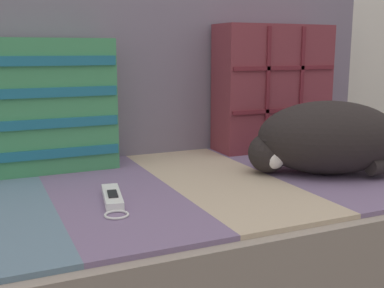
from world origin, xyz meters
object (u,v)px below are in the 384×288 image
(couch, at_px, (161,255))
(game_remote_far, at_px, (113,198))
(sleeping_cat, at_px, (325,140))
(throw_pillow_striped, at_px, (37,106))
(throw_pillow_quilted, at_px, (273,88))

(couch, bearing_deg, game_remote_far, -140.45)
(sleeping_cat, bearing_deg, couch, 163.94)
(throw_pillow_striped, bearing_deg, sleeping_cat, -26.90)
(throw_pillow_quilted, distance_m, game_remote_far, 0.74)
(throw_pillow_quilted, bearing_deg, throw_pillow_striped, -179.96)
(throw_pillow_quilted, distance_m, throw_pillow_striped, 0.73)
(couch, height_order, throw_pillow_quilted, throw_pillow_quilted)
(game_remote_far, bearing_deg, couch, 39.55)
(throw_pillow_quilted, relative_size, throw_pillow_striped, 0.99)
(throw_pillow_striped, distance_m, game_remote_far, 0.40)
(throw_pillow_striped, relative_size, game_remote_far, 1.99)
(throw_pillow_quilted, height_order, sleeping_cat, throw_pillow_quilted)
(couch, height_order, sleeping_cat, sleeping_cat)
(sleeping_cat, height_order, game_remote_far, sleeping_cat)
(throw_pillow_quilted, relative_size, sleeping_cat, 0.93)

